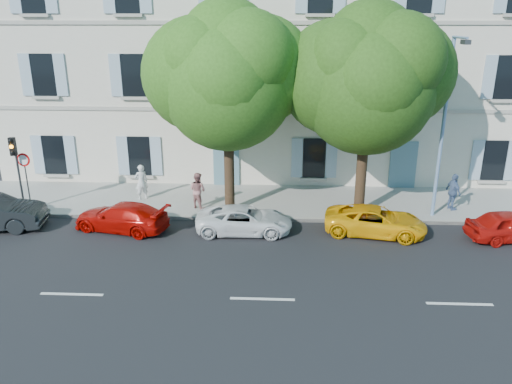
# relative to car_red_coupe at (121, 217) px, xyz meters

# --- Properties ---
(ground) EXTENTS (90.00, 90.00, 0.00)m
(ground) POSITION_rel_car_red_coupe_xyz_m (5.92, -1.07, -0.57)
(ground) COLOR black
(sidewalk) EXTENTS (36.00, 4.50, 0.15)m
(sidewalk) POSITION_rel_car_red_coupe_xyz_m (5.92, 3.38, -0.49)
(sidewalk) COLOR #A09E96
(sidewalk) RESTS_ON ground
(kerb) EXTENTS (36.00, 0.16, 0.16)m
(kerb) POSITION_rel_car_red_coupe_xyz_m (5.92, 1.21, -0.49)
(kerb) COLOR #9E998E
(kerb) RESTS_ON ground
(building) EXTENTS (28.00, 7.00, 12.00)m
(building) POSITION_rel_car_red_coupe_xyz_m (5.92, 9.13, 5.43)
(building) COLOR beige
(building) RESTS_ON ground
(car_red_coupe) EXTENTS (4.17, 2.46, 1.13)m
(car_red_coupe) POSITION_rel_car_red_coupe_xyz_m (0.00, 0.00, 0.00)
(car_red_coupe) COLOR #B40A05
(car_red_coupe) RESTS_ON ground
(car_white_coupe) EXTENTS (3.86, 1.81, 1.07)m
(car_white_coupe) POSITION_rel_car_red_coupe_xyz_m (5.01, -0.01, -0.03)
(car_white_coupe) COLOR white
(car_white_coupe) RESTS_ON ground
(car_yellow_supercar) EXTENTS (4.27, 2.52, 1.11)m
(car_yellow_supercar) POSITION_rel_car_red_coupe_xyz_m (10.26, 0.08, -0.01)
(car_yellow_supercar) COLOR #FFB20A
(car_yellow_supercar) RESTS_ON ground
(car_red_hatchback) EXTENTS (3.62, 1.92, 1.17)m
(car_red_hatchback) POSITION_rel_car_red_coupe_xyz_m (15.44, -0.25, 0.02)
(car_red_hatchback) COLOR #B4100B
(car_red_hatchback) RESTS_ON ground
(tree_left) EXTENTS (5.56, 5.56, 8.61)m
(tree_left) POSITION_rel_car_red_coupe_xyz_m (4.23, 2.01, 5.13)
(tree_left) COLOR #3A2819
(tree_left) RESTS_ON sidewalk
(tree_right) EXTENTS (5.50, 5.50, 8.48)m
(tree_right) POSITION_rel_car_red_coupe_xyz_m (9.88, 1.93, 5.02)
(tree_right) COLOR #3A2819
(tree_right) RESTS_ON sidewalk
(traffic_light) EXTENTS (0.28, 0.38, 3.32)m
(traffic_light) POSITION_rel_car_red_coupe_xyz_m (-4.87, 1.50, 1.98)
(traffic_light) COLOR #383A3D
(traffic_light) RESTS_ON sidewalk
(road_sign) EXTENTS (0.59, 0.10, 2.56)m
(road_sign) POSITION_rel_car_red_coupe_xyz_m (-4.66, 1.77, 1.43)
(road_sign) COLOR #383A3D
(road_sign) RESTS_ON sidewalk
(street_lamp) EXTENTS (0.26, 1.58, 7.42)m
(street_lamp) POSITION_rel_car_red_coupe_xyz_m (13.03, 1.70, 3.79)
(street_lamp) COLOR #7293BF
(street_lamp) RESTS_ON sidewalk
(pedestrian_a) EXTENTS (0.73, 0.65, 1.67)m
(pedestrian_a) POSITION_rel_car_red_coupe_xyz_m (-0.02, 3.27, 0.42)
(pedestrian_a) COLOR silver
(pedestrian_a) RESTS_ON sidewalk
(pedestrian_b) EXTENTS (1.00, 0.94, 1.63)m
(pedestrian_b) POSITION_rel_car_red_coupe_xyz_m (2.78, 2.27, 0.40)
(pedestrian_b) COLOR #AD716E
(pedestrian_b) RESTS_ON sidewalk
(pedestrian_c) EXTENTS (0.66, 1.04, 1.65)m
(pedestrian_c) POSITION_rel_car_red_coupe_xyz_m (14.06, 2.56, 0.41)
(pedestrian_c) COLOR slate
(pedestrian_c) RESTS_ON sidewalk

